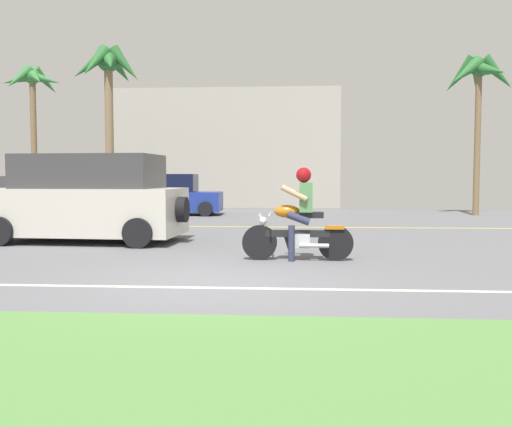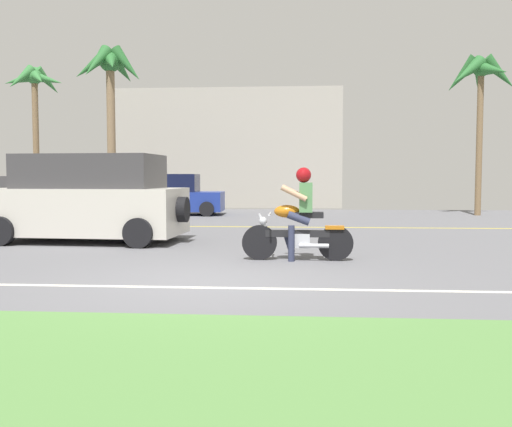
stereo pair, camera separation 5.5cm
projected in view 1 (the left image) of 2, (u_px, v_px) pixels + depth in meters
name	position (u px, v px, depth m)	size (l,w,h in m)	color
ground	(237.00, 254.00, 11.17)	(56.00, 30.00, 0.04)	slate
grass_median	(135.00, 382.00, 4.10)	(56.00, 3.80, 0.06)	#548442
lane_line_near	(211.00, 288.00, 7.70)	(50.40, 0.12, 0.01)	silver
lane_line_far	(258.00, 227.00, 17.00)	(50.40, 0.12, 0.01)	yellow
motorcyclist	(299.00, 221.00, 10.20)	(2.00, 0.65, 1.67)	black
suv_nearby	(88.00, 200.00, 13.10)	(4.58, 2.42, 2.00)	beige
parked_car_0	(1.00, 199.00, 20.08)	(4.48, 2.15, 1.52)	beige
parked_car_1	(173.00, 196.00, 22.31)	(3.71, 1.98, 1.60)	navy
palm_tree_0	(108.00, 76.00, 23.41)	(3.08, 3.18, 6.86)	#846B4C
palm_tree_1	(33.00, 89.00, 23.99)	(2.60, 2.40, 6.19)	brown
palm_tree_2	(478.00, 81.00, 21.79)	(2.87, 3.05, 6.20)	brown
building_far	(227.00, 150.00, 29.06)	(11.20, 4.00, 5.73)	#A8A399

